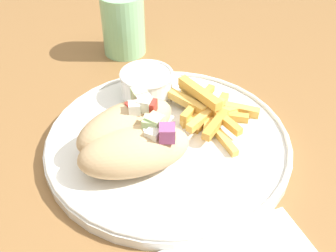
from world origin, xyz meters
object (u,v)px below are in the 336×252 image
at_px(pita_sandwich_far, 128,127).
at_px(sauce_ramekin, 147,83).
at_px(pita_sandwich_near, 136,150).
at_px(fries_pile, 208,110).
at_px(water_glass, 124,27).
at_px(plate, 168,140).

bearing_deg(pita_sandwich_far, sauce_ramekin, 43.24).
height_order(pita_sandwich_near, fries_pile, pita_sandwich_near).
xyz_separation_m(pita_sandwich_far, water_glass, (0.13, 0.23, 0.00)).
distance_m(fries_pile, water_glass, 0.24).
bearing_deg(water_glass, pita_sandwich_far, -119.65).
bearing_deg(pita_sandwich_far, pita_sandwich_near, -111.05).
bearing_deg(pita_sandwich_far, fries_pile, -8.04).
relative_size(plate, fries_pile, 2.08).
xyz_separation_m(pita_sandwich_far, fries_pile, (0.12, -0.01, -0.02)).
xyz_separation_m(pita_sandwich_far, sauce_ramekin, (0.08, 0.08, -0.01)).
distance_m(plate, fries_pile, 0.07).
relative_size(plate, pita_sandwich_far, 2.36).
distance_m(sauce_ramekin, water_glass, 0.16).
relative_size(fries_pile, sauce_ramekin, 1.96).
height_order(plate, water_glass, water_glass).
bearing_deg(plate, pita_sandwich_far, 158.71).
height_order(plate, pita_sandwich_far, pita_sandwich_far).
bearing_deg(pita_sandwich_near, sauce_ramekin, 68.85).
height_order(fries_pile, water_glass, water_glass).
relative_size(pita_sandwich_far, sauce_ramekin, 1.72).
height_order(pita_sandwich_far, water_glass, water_glass).
bearing_deg(sauce_ramekin, pita_sandwich_far, -135.26).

